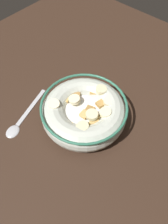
% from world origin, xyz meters
% --- Properties ---
extents(ground_plane, '(1.00, 1.00, 0.02)m').
position_xyz_m(ground_plane, '(0.00, 0.00, -0.01)').
color(ground_plane, '#332116').
extents(cereal_bowl, '(0.20, 0.20, 0.06)m').
position_xyz_m(cereal_bowl, '(0.00, -0.00, 0.03)').
color(cereal_bowl, beige).
rests_on(cereal_bowl, ground_plane).
extents(spoon, '(0.16, 0.06, 0.01)m').
position_xyz_m(spoon, '(-0.11, 0.11, 0.00)').
color(spoon, '#B7B7BC').
rests_on(spoon, ground_plane).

